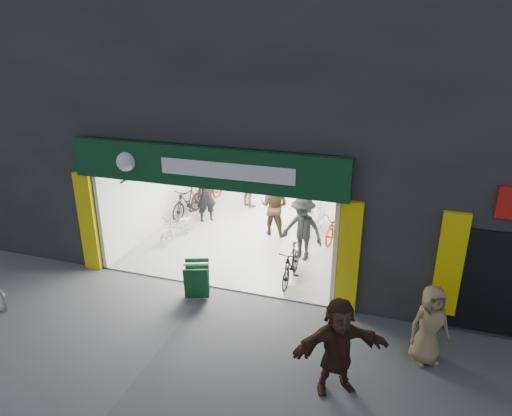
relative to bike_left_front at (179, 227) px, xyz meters
The scene contains 16 objects.
ground 2.95m from the bike_left_front, 48.87° to the right, with size 60.00×60.00×0.00m, color #56565B.
building 5.56m from the bike_left_front, 44.52° to the left, with size 17.00×10.27×8.00m.
bike_left_front is the anchor object (origin of this frame).
bike_left_midfront 1.87m from the bike_left_front, 108.04° to the left, with size 0.49×1.73×1.04m, color black.
bike_left_midback 3.12m from the bike_left_front, 97.66° to the left, with size 0.72×2.05×1.08m, color #9B240E.
bike_left_back 3.00m from the bike_left_front, 101.09° to the left, with size 0.52×1.83×1.10m, color #B3B3B8.
bike_right_front 3.95m from the bike_left_front, 19.54° to the right, with size 0.44×1.57×0.94m, color black.
bike_right_mid 4.67m from the bike_left_front, 18.66° to the left, with size 0.61×1.76×0.92m, color #98260D.
bike_right_back 4.12m from the bike_left_front, 25.26° to the left, with size 0.51×1.79×1.08m, color silver.
customer_a 1.64m from the bike_left_front, 82.18° to the left, with size 0.65×0.42×1.77m, color black.
customer_b 2.89m from the bike_left_front, 26.15° to the left, with size 0.90×0.70×1.85m, color #392919.
customer_c 3.76m from the bike_left_front, ahead, with size 1.17×0.67×1.82m, color black.
customer_d 3.38m from the bike_left_front, 70.96° to the left, with size 1.01×0.42×1.72m, color #7E6649.
pedestrian_near 7.62m from the bike_left_front, 26.43° to the right, with size 0.77×0.50×1.57m, color #89734F.
pedestrian_far 7.08m from the bike_left_front, 40.97° to the right, with size 1.64×0.52×1.77m, color #362018.
sandwich_board 3.27m from the bike_left_front, 55.76° to the right, with size 0.72×0.73×0.86m.
Camera 1 is at (4.05, -8.79, 5.76)m, focal length 32.00 mm.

